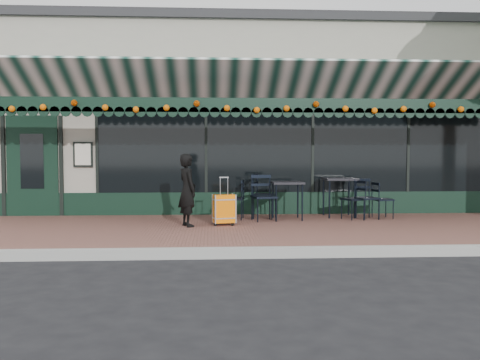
{
  "coord_description": "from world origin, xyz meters",
  "views": [
    {
      "loc": [
        -0.88,
        -7.38,
        1.52
      ],
      "look_at": [
        -0.37,
        1.6,
        1.05
      ],
      "focal_mm": 38.0,
      "sensor_mm": 36.0,
      "label": 1
    }
  ],
  "objects": [
    {
      "name": "curb",
      "position": [
        0.0,
        -0.08,
        0.07
      ],
      "size": [
        18.0,
        0.16,
        0.15
      ],
      "primitive_type": "cube",
      "color": "#9E9E99",
      "rests_on": "ground"
    },
    {
      "name": "chair_b_left",
      "position": [
        -0.41,
        3.15,
        0.57
      ],
      "size": [
        0.48,
        0.48,
        0.84
      ],
      "primitive_type": null,
      "rotation": [
        0.0,
        0.0,
        -1.74
      ],
      "color": "black",
      "rests_on": "sidewalk"
    },
    {
      "name": "chair_b_right",
      "position": [
        0.24,
        3.27,
        0.63
      ],
      "size": [
        0.61,
        0.61,
        0.97
      ],
      "primitive_type": null,
      "rotation": [
        0.0,
        0.0,
        1.25
      ],
      "color": "black",
      "rests_on": "sidewalk"
    },
    {
      "name": "sidewalk",
      "position": [
        0.0,
        2.0,
        0.07
      ],
      "size": [
        18.0,
        4.0,
        0.15
      ],
      "primitive_type": "cube",
      "color": "brown",
      "rests_on": "ground"
    },
    {
      "name": "chair_a_front",
      "position": [
        2.35,
        2.98,
        0.58
      ],
      "size": [
        0.53,
        0.53,
        0.86
      ],
      "primitive_type": null,
      "rotation": [
        0.0,
        0.0,
        0.27
      ],
      "color": "black",
      "rests_on": "sidewalk"
    },
    {
      "name": "woman",
      "position": [
        -1.33,
        2.14,
        0.83
      ],
      "size": [
        0.51,
        0.59,
        1.37
      ],
      "primitive_type": "imported",
      "rotation": [
        0.0,
        0.0,
        2.0
      ],
      "color": "black",
      "rests_on": "sidewalk"
    },
    {
      "name": "suitcase",
      "position": [
        -0.64,
        2.24,
        0.46
      ],
      "size": [
        0.44,
        0.31,
        0.92
      ],
      "rotation": [
        0.0,
        0.0,
        0.25
      ],
      "color": "orange",
      "rests_on": "sidewalk"
    },
    {
      "name": "ground",
      "position": [
        0.0,
        0.0,
        0.0
      ],
      "size": [
        80.0,
        80.0,
        0.0
      ],
      "primitive_type": "plane",
      "color": "black",
      "rests_on": "ground"
    },
    {
      "name": "restaurant_building",
      "position": [
        0.0,
        7.84,
        2.27
      ],
      "size": [
        12.0,
        9.6,
        4.5
      ],
      "color": "#A9A492",
      "rests_on": "ground"
    },
    {
      "name": "cafe_table_b",
      "position": [
        0.69,
        3.03,
        0.86
      ],
      "size": [
        0.64,
        0.64,
        0.79
      ],
      "color": "black",
      "rests_on": "sidewalk"
    },
    {
      "name": "chair_b_front",
      "position": [
        0.18,
        2.86,
        0.63
      ],
      "size": [
        0.57,
        0.57,
        0.95
      ],
      "primitive_type": null,
      "rotation": [
        0.0,
        0.0,
        0.22
      ],
      "color": "black",
      "rests_on": "sidewalk"
    },
    {
      "name": "chair_a_right",
      "position": [
        2.74,
        3.12,
        0.54
      ],
      "size": [
        0.44,
        0.44,
        0.78
      ],
      "primitive_type": null,
      "rotation": [
        0.0,
        0.0,
        1.72
      ],
      "color": "black",
      "rests_on": "sidewalk"
    },
    {
      "name": "cafe_table_a",
      "position": [
        1.89,
        3.44,
        0.91
      ],
      "size": [
        0.68,
        0.68,
        0.84
      ],
      "color": "black",
      "rests_on": "sidewalk"
    },
    {
      "name": "chair_a_left",
      "position": [
        2.06,
        2.98,
        0.56
      ],
      "size": [
        0.54,
        0.54,
        0.82
      ],
      "primitive_type": null,
      "rotation": [
        0.0,
        0.0,
        -1.16
      ],
      "color": "black",
      "rests_on": "sidewalk"
    }
  ]
}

